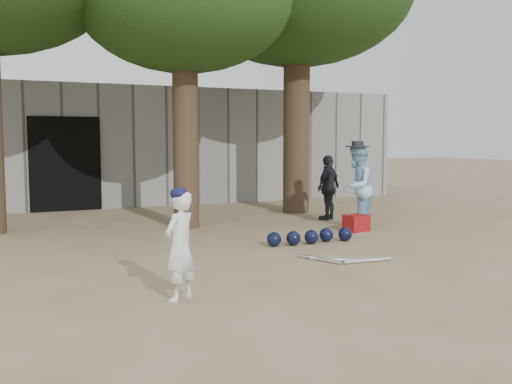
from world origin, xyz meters
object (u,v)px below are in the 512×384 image
spectator_dark (328,188)px  red_bag (356,223)px  boy_player (180,246)px  spectator_blue (357,187)px

spectator_dark → red_bag: size_ratio=3.21×
boy_player → red_bag: size_ratio=2.73×
boy_player → spectator_dark: 6.40m
spectator_dark → boy_player: bearing=15.6°
spectator_blue → boy_player: bearing=-4.3°
boy_player → spectator_blue: (4.40, 3.24, 0.21)m
boy_player → spectator_dark: (4.56, 4.50, 0.10)m
boy_player → red_bag: (4.24, 3.00, -0.42)m
spectator_blue → spectator_dark: bearing=-137.6°
spectator_blue → red_bag: spectator_blue is taller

